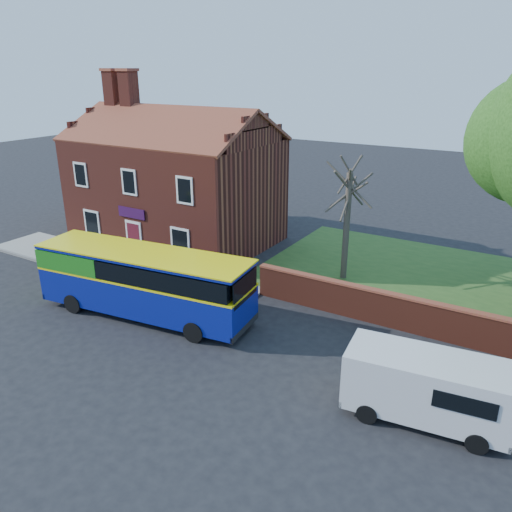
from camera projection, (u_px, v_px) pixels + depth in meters
The scene contains 8 objects.
ground at pixel (133, 345), 20.47m from camera, with size 120.00×120.00×0.00m, color black.
pavement at pixel (115, 266), 28.44m from camera, with size 18.00×3.50×0.12m, color gray.
kerb at pixel (91, 276), 27.03m from camera, with size 18.00×0.15×0.14m, color slate.
shop_building at pixel (176, 189), 31.86m from camera, with size 12.30×8.13×10.50m.
boundary_wall at pixel (503, 336), 19.51m from camera, with size 22.00×0.38×1.60m.
bus at pixel (138, 279), 22.49m from camera, with size 10.36×3.76×3.09m.
van_near at pixel (428, 386), 15.75m from camera, with size 5.28×2.60×2.23m.
bare_tree at pixel (347, 221), 25.86m from camera, with size 2.35×2.80×6.27m.
Camera 1 is at (13.56, -12.67, 10.66)m, focal length 35.00 mm.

